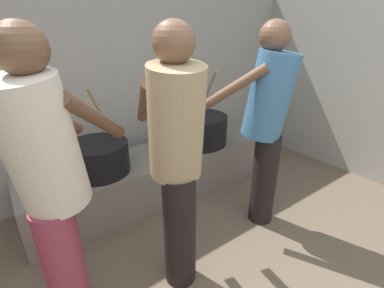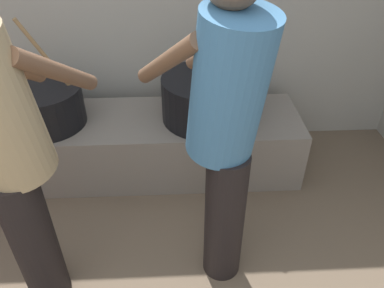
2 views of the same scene
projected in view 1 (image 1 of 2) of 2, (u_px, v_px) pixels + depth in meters
block_enclosure_rear at (75, 96)px, 2.51m from camera, size 5.47×0.20×1.93m
hearth_ledge at (155, 174)px, 2.68m from camera, size 2.34×0.60×0.43m
cooking_pot_main at (98, 158)px, 2.24m from camera, size 0.50×0.50×0.71m
cooking_pot_secondary at (198, 129)px, 2.82m from camera, size 0.59×0.59×0.74m
cook_in_blue_shirt at (267, 118)px, 2.06m from camera, size 0.62×0.73×1.60m
cook_in_cream_shirt at (50, 180)px, 1.25m from camera, size 0.70×0.67×1.57m
cook_in_tan_shirt at (177, 152)px, 1.51m from camera, size 0.53×0.73×1.58m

